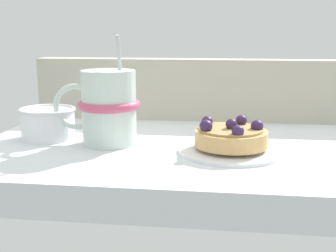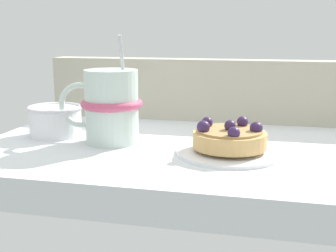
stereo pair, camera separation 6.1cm
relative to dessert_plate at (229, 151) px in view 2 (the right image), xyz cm
name	(u,v)px [view 2 (the right image)]	position (x,y,z in cm)	size (l,w,h in cm)	color
ground_plane	(209,158)	(-3.25, 4.58, -2.50)	(65.04, 39.65, 4.13)	silver
window_rail_back	(224,90)	(-3.25, 22.20, 4.99)	(63.73, 4.40, 10.86)	#B2AD99
dessert_plate	(229,151)	(0.00, 0.00, 0.00)	(13.88, 13.88, 0.94)	white
raspberry_tart	(230,137)	(-0.01, -0.01, 1.82)	(9.60, 9.60, 3.73)	tan
coffee_mug	(110,106)	(-17.36, 2.53, 4.88)	(12.62, 8.86, 15.36)	silver
sugar_bowl	(54,120)	(-27.13, 4.31, 2.01)	(8.35, 8.35, 4.61)	white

